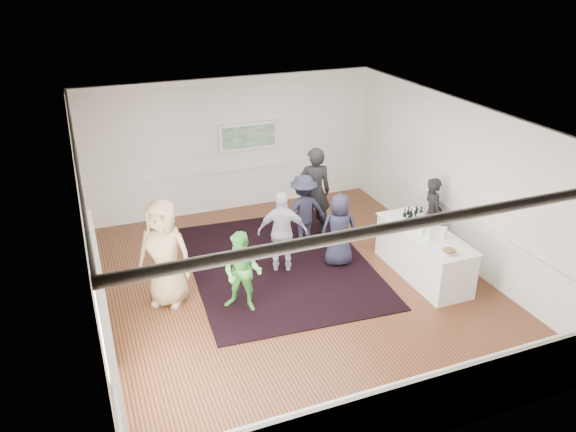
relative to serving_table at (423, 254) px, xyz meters
name	(u,v)px	position (x,y,z in m)	size (l,w,h in m)	color
floor	(296,287)	(-2.45, 0.48, -0.46)	(8.00, 8.00, 0.00)	brown
ceiling	(297,120)	(-2.45, 0.48, 2.74)	(7.00, 8.00, 0.02)	white
wall_left	(87,243)	(-5.95, 0.48, 1.14)	(0.02, 8.00, 3.20)	white
wall_right	(461,182)	(1.05, 0.48, 1.14)	(0.02, 8.00, 3.20)	white
wall_back	(232,145)	(-2.45, 4.48, 1.14)	(7.00, 0.02, 3.20)	white
wall_front	(427,340)	(-2.45, -3.52, 1.14)	(7.00, 0.02, 3.20)	white
wainscoting	(296,264)	(-2.45, 0.48, 0.04)	(7.00, 8.00, 1.00)	white
mirror	(84,200)	(-5.90, 1.78, 1.34)	(0.05, 1.25, 1.85)	yellow
doorway	(103,318)	(-5.89, -1.42, 0.95)	(0.10, 1.78, 2.56)	white
landscape_painting	(249,136)	(-2.05, 4.42, 1.32)	(1.44, 0.06, 0.66)	white
area_rug	(280,264)	(-2.43, 1.37, -0.45)	(3.44, 4.51, 0.02)	black
serving_table	(423,254)	(0.00, 0.00, 0.00)	(0.86, 2.27, 0.92)	white
bartender	(432,214)	(0.75, 0.86, 0.34)	(0.58, 0.38, 1.60)	black
guest_tan	(164,253)	(-4.75, 0.85, 0.52)	(0.96, 0.62, 1.96)	tan
guest_green	(243,272)	(-3.57, 0.15, 0.28)	(0.72, 0.56, 1.48)	#50BF4C
guest_lilac	(283,232)	(-2.43, 1.18, 0.36)	(0.96, 0.40, 1.64)	silver
guest_dark_a	(303,211)	(-1.65, 2.01, 0.33)	(1.02, 0.59, 1.58)	#222238
guest_dark_b	(314,192)	(-1.24, 2.40, 0.54)	(0.73, 0.48, 2.01)	black
guest_navy	(339,230)	(-1.31, 1.00, 0.28)	(0.73, 0.47, 1.49)	#222238
wine_bottles	(412,215)	(0.01, 0.49, 0.61)	(0.42, 0.29, 0.31)	black
juice_pitchers	(431,231)	(-0.03, -0.20, 0.58)	(0.39, 0.44, 0.24)	#6DB641
ice_bucket	(422,222)	(0.06, 0.22, 0.57)	(0.26, 0.26, 0.24)	silver
nut_bowl	(450,251)	(-0.09, -0.85, 0.49)	(0.28, 0.28, 0.08)	white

